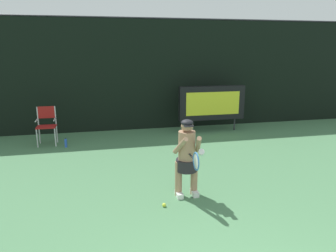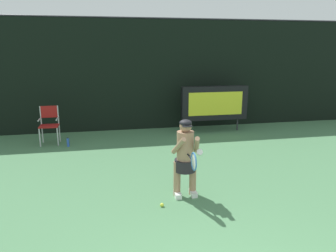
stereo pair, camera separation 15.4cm
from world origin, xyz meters
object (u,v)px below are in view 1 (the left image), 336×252
object	(u,v)px
umpire_chair	(47,123)
water_bottle	(66,143)
scoreboard	(212,103)
tennis_player	(187,155)
tennis_ball_loose	(164,205)
tennis_racket	(196,161)

from	to	relation	value
umpire_chair	water_bottle	world-z (taller)	umpire_chair
scoreboard	tennis_player	distance (m)	4.87
scoreboard	tennis_ball_loose	size ratio (longest dim) A/B	32.35
umpire_chair	tennis_racket	bearing A→B (deg)	-56.36
tennis_player	scoreboard	bearing A→B (deg)	64.57
tennis_player	umpire_chair	bearing A→B (deg)	126.77
tennis_player	tennis_ball_loose	distance (m)	0.97
water_bottle	tennis_racket	world-z (taller)	tennis_racket
water_bottle	tennis_ball_loose	size ratio (longest dim) A/B	3.90
tennis_racket	tennis_player	bearing A→B (deg)	81.44
umpire_chair	tennis_ball_loose	world-z (taller)	umpire_chair
umpire_chair	tennis_ball_loose	xyz separation A→B (m)	(2.49, -4.37, -0.58)
scoreboard	tennis_racket	xyz separation A→B (m)	(-2.08, -4.90, -0.09)
umpire_chair	tennis_player	distance (m)	5.01
water_bottle	tennis_racket	size ratio (longest dim) A/B	0.44
water_bottle	tennis_player	world-z (taller)	tennis_player
tennis_player	tennis_racket	distance (m)	0.51
scoreboard	umpire_chair	bearing A→B (deg)	-175.62
water_bottle	tennis_player	distance (m)	4.41
tennis_ball_loose	tennis_racket	bearing A→B (deg)	-15.62
water_bottle	scoreboard	bearing A→B (deg)	10.00
umpire_chair	scoreboard	bearing A→B (deg)	4.38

